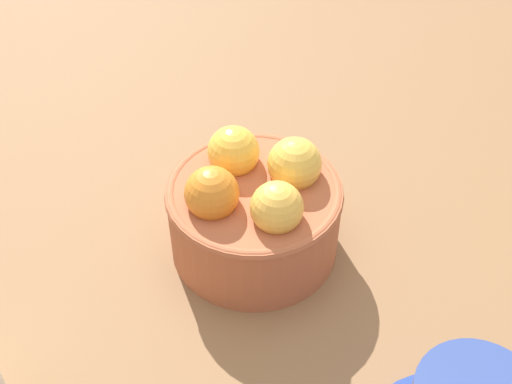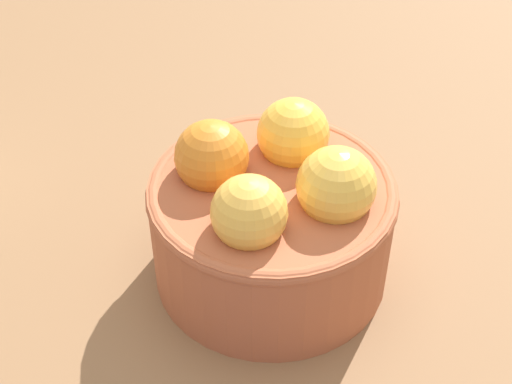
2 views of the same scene
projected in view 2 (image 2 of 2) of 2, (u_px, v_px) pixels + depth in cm
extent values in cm
cube|color=brown|center=(270.00, 287.00, 49.55)|extent=(129.49, 117.68, 3.46)
cylinder|color=#AD5938|center=(271.00, 230.00, 46.10)|extent=(14.62, 14.62, 7.05)
torus|color=#AD5938|center=(272.00, 191.00, 44.05)|extent=(14.82, 14.82, 1.00)
sphere|color=orange|center=(211.00, 158.00, 43.95)|extent=(4.42, 4.42, 4.42)
sphere|color=#EDB246|center=(251.00, 213.00, 40.34)|extent=(4.23, 4.23, 4.23)
sphere|color=#EDB847|center=(337.00, 184.00, 42.14)|extent=(4.57, 4.57, 4.57)
sphere|color=gold|center=(291.00, 133.00, 45.76)|extent=(4.46, 4.46, 4.46)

